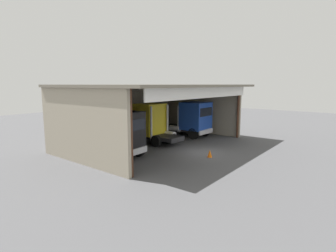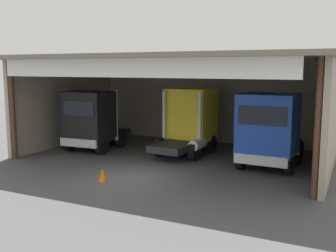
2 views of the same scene
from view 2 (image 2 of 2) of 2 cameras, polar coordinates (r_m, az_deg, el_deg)
name	(u,v)px [view 2 (image 2 of 2)]	position (r m, az deg, el deg)	size (l,w,h in m)	color
ground_plane	(136,176)	(17.59, -4.68, -7.20)	(80.00, 80.00, 0.00)	#4C4C4F
workshop_shed	(185,86)	(21.80, 2.47, 5.86)	(15.90, 10.62, 5.32)	#9E937F
truck_black_center_right_bay	(91,120)	(22.94, -11.01, 0.86)	(2.75, 4.58, 3.48)	black
truck_yellow_center_bay	(190,120)	(21.80, 3.15, 0.86)	(2.59, 4.69, 3.60)	yellow
truck_blue_right_bay	(269,129)	(19.08, 14.44, -0.46)	(2.69, 5.34, 3.56)	#1E47B7
oil_drum	(174,134)	(25.49, 0.89, -1.23)	(0.58, 0.58, 0.91)	#194CB2
tool_cart	(248,140)	(23.77, 11.51, -1.99)	(0.90, 0.60, 1.00)	black
traffic_cone	(102,175)	(16.88, -9.45, -6.97)	(0.36, 0.36, 0.56)	orange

